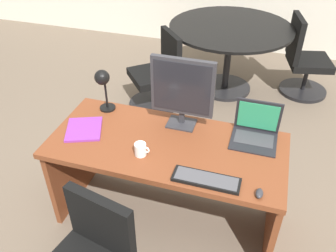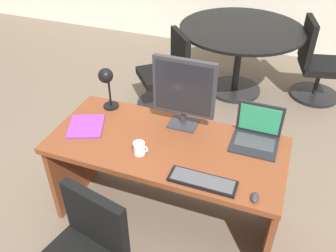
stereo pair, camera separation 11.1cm
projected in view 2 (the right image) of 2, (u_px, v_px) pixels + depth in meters
ground at (214, 115)px, 3.97m from camera, size 12.00×12.00×0.00m
desk at (168, 162)px, 2.56m from camera, size 1.60×0.72×0.74m
monitor at (184, 90)px, 2.39m from camera, size 0.44×0.16×0.52m
laptop at (257, 130)px, 2.39m from camera, size 0.31×0.27×0.26m
keyboard at (203, 181)px, 2.10m from camera, size 0.41×0.13×0.02m
mouse at (255, 197)px, 1.99m from camera, size 0.04×0.08×0.03m
desk_lamp at (107, 81)px, 2.60m from camera, size 0.12×0.14×0.34m
book at (86, 126)px, 2.54m from camera, size 0.32×0.34×0.02m
coffee_mug at (139, 148)px, 2.29m from camera, size 0.10×0.08×0.09m
meeting_table at (240, 44)px, 4.04m from camera, size 1.39×1.39×0.81m
meeting_chair_near at (166, 78)px, 3.96m from camera, size 0.66×0.65×0.84m
meeting_chair_far at (315, 68)px, 4.09m from camera, size 0.57×0.56×0.93m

